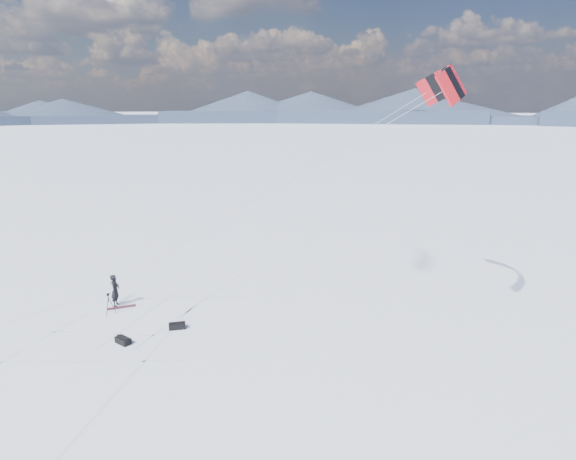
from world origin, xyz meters
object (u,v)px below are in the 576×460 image
at_px(tripod, 109,301).
at_px(gear_bag_b, 123,340).
at_px(snowboard, 121,307).
at_px(snowkiter, 117,305).
at_px(gear_bag_a, 177,326).

distance_m(tripod, gear_bag_b, 3.66).
height_order(snowboard, gear_bag_b, gear_bag_b).
bearing_deg(gear_bag_b, tripod, 155.79).
height_order(snowkiter, gear_bag_a, snowkiter).
bearing_deg(snowkiter, gear_bag_b, -158.39).
relative_size(snowboard, gear_bag_a, 1.73).
xyz_separation_m(tripod, gear_bag_b, (2.73, -2.37, -0.59)).
height_order(snowkiter, snowboard, snowkiter).
distance_m(snowboard, gear_bag_a, 4.34).
distance_m(snowkiter, gear_bag_b, 4.64).
bearing_deg(snowboard, tripod, -132.24).
xyz_separation_m(snowkiter, gear_bag_b, (3.15, -3.40, 0.15)).
distance_m(gear_bag_a, gear_bag_b, 2.58).
distance_m(tripod, gear_bag_a, 4.24).
bearing_deg(tripod, gear_bag_b, -78.79).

